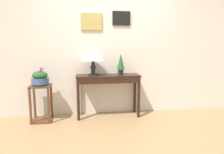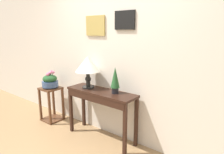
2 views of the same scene
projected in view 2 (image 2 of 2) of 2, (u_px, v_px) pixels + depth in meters
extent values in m
cube|color=beige|center=(114.00, 49.00, 3.09)|extent=(9.00, 0.10, 2.80)
cube|color=tan|center=(95.00, 26.00, 3.15)|extent=(0.38, 0.02, 0.31)
cube|color=#BF5B9C|center=(95.00, 26.00, 3.15)|extent=(0.31, 0.01, 0.25)
cube|color=black|center=(125.00, 20.00, 2.80)|extent=(0.33, 0.02, 0.26)
cube|color=#A65272|center=(124.00, 20.00, 2.80)|extent=(0.27, 0.01, 0.21)
cube|color=black|center=(101.00, 92.00, 3.05)|extent=(1.16, 0.35, 0.03)
cube|color=black|center=(94.00, 99.00, 2.95)|extent=(1.10, 0.03, 0.10)
cube|color=black|center=(71.00, 110.00, 3.36)|extent=(0.04, 0.04, 0.76)
cube|color=black|center=(125.00, 130.00, 2.70)|extent=(0.04, 0.04, 0.76)
cube|color=black|center=(84.00, 106.00, 3.58)|extent=(0.04, 0.04, 0.76)
cube|color=black|center=(136.00, 122.00, 2.92)|extent=(0.04, 0.04, 0.76)
cylinder|color=black|center=(88.00, 87.00, 3.21)|extent=(0.19, 0.19, 0.02)
cylinder|color=black|center=(88.00, 83.00, 3.19)|extent=(0.07, 0.07, 0.12)
sphere|color=black|center=(88.00, 79.00, 3.18)|extent=(0.10, 0.10, 0.10)
cylinder|color=black|center=(88.00, 75.00, 3.16)|extent=(0.06, 0.06, 0.12)
cone|color=white|center=(88.00, 64.00, 3.12)|extent=(0.39, 0.39, 0.24)
cylinder|color=black|center=(115.00, 90.00, 2.92)|extent=(0.10, 0.10, 0.09)
cone|color=#235128|center=(115.00, 77.00, 2.88)|extent=(0.13, 0.13, 0.30)
cube|color=#56331E|center=(51.00, 88.00, 3.74)|extent=(0.34, 0.34, 0.03)
cube|color=#56331E|center=(53.00, 119.00, 3.88)|extent=(0.34, 0.34, 0.03)
cube|color=#56331E|center=(40.00, 104.00, 3.79)|extent=(0.04, 0.03, 0.59)
cube|color=#56331E|center=(50.00, 108.00, 3.61)|extent=(0.04, 0.03, 0.59)
cube|color=#56331E|center=(53.00, 100.00, 4.01)|extent=(0.04, 0.04, 0.59)
cube|color=#56331E|center=(63.00, 103.00, 3.84)|extent=(0.04, 0.04, 0.59)
cylinder|color=#3D5684|center=(50.00, 87.00, 3.74)|extent=(0.13, 0.13, 0.02)
cylinder|color=#3D5684|center=(50.00, 84.00, 3.72)|extent=(0.29, 0.29, 0.11)
ellipsoid|color=#235128|center=(50.00, 79.00, 3.70)|extent=(0.26, 0.26, 0.14)
cylinder|color=#235128|center=(51.00, 76.00, 3.71)|extent=(0.01, 0.05, 0.18)
sphere|color=pink|center=(51.00, 71.00, 3.70)|extent=(0.04, 0.04, 0.04)
cylinder|color=#235128|center=(50.00, 77.00, 3.71)|extent=(0.03, 0.03, 0.14)
sphere|color=pink|center=(50.00, 73.00, 3.71)|extent=(0.07, 0.07, 0.07)
cylinder|color=#235128|center=(52.00, 77.00, 3.71)|extent=(0.03, 0.08, 0.16)
sphere|color=pink|center=(53.00, 72.00, 3.71)|extent=(0.06, 0.06, 0.06)
cylinder|color=#235128|center=(49.00, 78.00, 3.68)|extent=(0.01, 0.05, 0.14)
sphere|color=pink|center=(48.00, 74.00, 3.65)|extent=(0.06, 0.06, 0.06)
cylinder|color=#235128|center=(50.00, 77.00, 3.68)|extent=(0.05, 0.01, 0.17)
sphere|color=pink|center=(51.00, 72.00, 3.65)|extent=(0.05, 0.05, 0.05)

